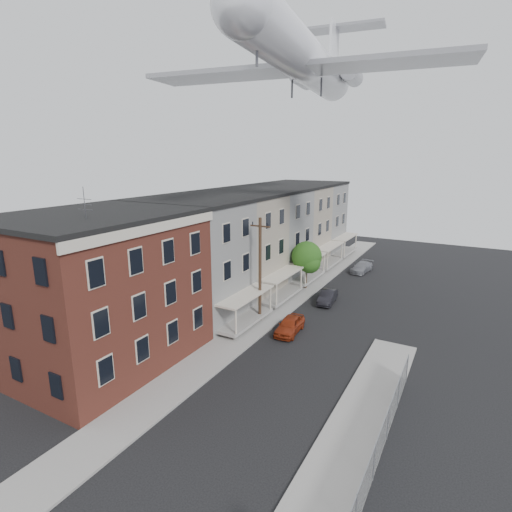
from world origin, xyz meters
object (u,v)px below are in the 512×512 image
(car_near, at_px, (290,325))
(car_far, at_px, (362,267))
(utility_pole, at_px, (260,269))
(airplane, at_px, (306,60))
(street_tree, at_px, (307,258))
(car_mid, at_px, (328,297))

(car_near, xyz_separation_m, car_far, (0.59, 20.25, -0.06))
(utility_pole, distance_m, airplane, 16.72)
(street_tree, xyz_separation_m, car_mid, (3.31, -2.85, -2.83))
(airplane, bearing_deg, car_mid, 74.17)
(utility_pole, relative_size, airplane, 0.33)
(car_mid, xyz_separation_m, airplane, (-1.20, -4.23, 20.35))
(utility_pole, bearing_deg, airplane, 49.35)
(utility_pole, distance_m, car_mid, 8.93)
(utility_pole, relative_size, car_near, 2.30)
(utility_pole, height_order, street_tree, utility_pole)
(car_mid, bearing_deg, car_far, 83.27)
(utility_pole, distance_m, car_far, 20.13)
(utility_pole, height_order, car_mid, utility_pole)
(street_tree, bearing_deg, car_near, -75.09)
(car_near, bearing_deg, car_far, 84.26)
(car_near, xyz_separation_m, car_mid, (0.43, 7.98, -0.05))
(utility_pole, xyz_separation_m, airplane, (2.44, 2.84, 16.30))
(car_far, distance_m, airplane, 26.25)
(car_mid, height_order, airplane, airplane)
(utility_pole, distance_m, street_tree, 10.00)
(utility_pole, distance_m, car_near, 5.21)
(street_tree, height_order, car_mid, street_tree)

